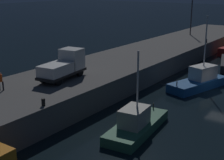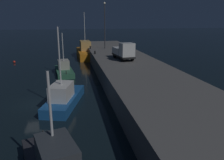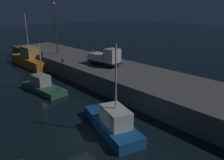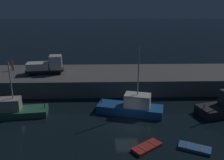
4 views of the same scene
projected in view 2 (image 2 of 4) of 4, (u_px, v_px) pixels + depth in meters
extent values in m
plane|color=black|center=(37.00, 104.00, 22.73)|extent=(320.00, 320.00, 0.00)
cube|color=#5B5956|center=(150.00, 87.00, 24.55)|extent=(79.68, 9.33, 2.29)
cube|color=orange|center=(86.00, 54.00, 49.93)|extent=(12.09, 3.63, 1.54)
cube|color=tan|center=(85.00, 46.00, 49.75)|extent=(4.23, 2.24, 2.03)
cylinder|color=silver|center=(84.00, 27.00, 48.96)|extent=(0.14, 0.14, 6.09)
cylinder|color=#262626|center=(88.00, 53.00, 44.45)|extent=(0.10, 0.10, 0.50)
cube|color=#2D6647|center=(64.00, 72.00, 35.01)|extent=(7.32, 3.21, 0.74)
cube|color=#ADA899|center=(64.00, 64.00, 35.24)|extent=(2.60, 1.92, 1.35)
cylinder|color=silver|center=(63.00, 47.00, 34.06)|extent=(0.14, 0.14, 4.20)
cylinder|color=#262626|center=(66.00, 72.00, 31.84)|extent=(0.10, 0.10, 0.50)
cube|color=#195193|center=(65.00, 100.00, 22.60)|extent=(7.90, 4.33, 0.93)
cube|color=silver|center=(61.00, 91.00, 21.47)|extent=(3.27, 2.46, 1.46)
cylinder|color=silver|center=(59.00, 56.00, 20.57)|extent=(0.14, 0.14, 5.32)
cylinder|color=#262626|center=(73.00, 84.00, 25.73)|extent=(0.10, 0.10, 0.50)
cube|color=#33383D|center=(57.00, 158.00, 10.94)|extent=(3.04, 2.36, 1.71)
cylinder|color=silver|center=(50.00, 105.00, 10.88)|extent=(0.14, 0.14, 3.36)
cylinder|color=#262626|center=(43.00, 134.00, 14.40)|extent=(0.10, 0.10, 0.50)
sphere|color=red|center=(14.00, 62.00, 43.49)|extent=(0.47, 0.47, 0.47)
cylinder|color=#38383D|center=(105.00, 27.00, 45.62)|extent=(0.20, 0.20, 8.83)
sphere|color=#F9EFCC|center=(105.00, 3.00, 44.39)|extent=(0.44, 0.44, 0.44)
cylinder|color=black|center=(132.00, 58.00, 33.26)|extent=(0.93, 0.39, 0.90)
cylinder|color=black|center=(122.00, 58.00, 32.78)|extent=(0.93, 0.39, 0.90)
cylinder|color=black|center=(124.00, 54.00, 36.41)|extent=(0.93, 0.39, 0.90)
cylinder|color=black|center=(114.00, 55.00, 35.93)|extent=(0.93, 0.39, 0.90)
cube|color=black|center=(123.00, 55.00, 34.56)|extent=(5.58, 2.61, 0.25)
cube|color=silver|center=(127.00, 50.00, 32.79)|extent=(1.95, 2.14, 1.94)
cube|color=silver|center=(121.00, 51.00, 35.29)|extent=(3.34, 2.32, 0.97)
cylinder|color=black|center=(126.00, 52.00, 39.92)|extent=(0.13, 0.13, 0.76)
cylinder|color=black|center=(126.00, 51.00, 40.18)|extent=(0.13, 0.13, 0.76)
cylinder|color=#E54C14|center=(126.00, 48.00, 39.87)|extent=(0.40, 0.40, 0.63)
sphere|color=#8C664C|center=(126.00, 45.00, 39.75)|extent=(0.19, 0.19, 0.19)
cylinder|color=black|center=(90.00, 47.00, 46.24)|extent=(0.28, 0.28, 0.60)
cylinder|color=black|center=(95.00, 52.00, 39.57)|extent=(0.28, 0.28, 0.56)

